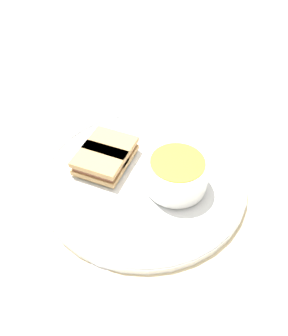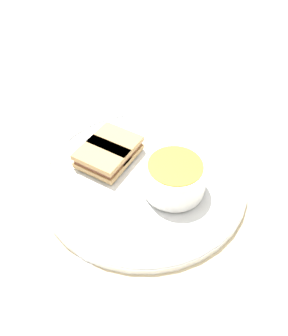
{
  "view_description": "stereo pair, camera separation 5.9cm",
  "coord_description": "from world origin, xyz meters",
  "px_view_note": "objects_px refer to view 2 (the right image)",
  "views": [
    {
      "loc": [
        0.37,
        -0.16,
        0.46
      ],
      "look_at": [
        0.0,
        0.0,
        0.03
      ],
      "focal_mm": 35.0,
      "sensor_mm": 36.0,
      "label": 1
    },
    {
      "loc": [
        0.39,
        -0.11,
        0.46
      ],
      "look_at": [
        0.0,
        0.0,
        0.03
      ],
      "focal_mm": 35.0,
      "sensor_mm": 36.0,
      "label": 2
    }
  ],
  "objects_px": {
    "spoon": "(180,147)",
    "sandwich_half_near": "(115,145)",
    "soup_bowl": "(174,177)",
    "sandwich_half_far": "(102,159)"
  },
  "relations": [
    {
      "from": "spoon",
      "to": "sandwich_half_far",
      "type": "xyz_separation_m",
      "value": [
        0.0,
        -0.16,
        0.01
      ]
    },
    {
      "from": "soup_bowl",
      "to": "sandwich_half_far",
      "type": "bearing_deg",
      "value": -129.21
    },
    {
      "from": "soup_bowl",
      "to": "sandwich_half_far",
      "type": "xyz_separation_m",
      "value": [
        -0.09,
        -0.11,
        -0.01
      ]
    },
    {
      "from": "spoon",
      "to": "sandwich_half_far",
      "type": "distance_m",
      "value": 0.16
    },
    {
      "from": "spoon",
      "to": "sandwich_half_near",
      "type": "distance_m",
      "value": 0.13
    },
    {
      "from": "soup_bowl",
      "to": "spoon",
      "type": "relative_size",
      "value": 1.03
    },
    {
      "from": "soup_bowl",
      "to": "sandwich_half_far",
      "type": "distance_m",
      "value": 0.14
    },
    {
      "from": "spoon",
      "to": "sandwich_half_near",
      "type": "bearing_deg",
      "value": 70.53
    },
    {
      "from": "soup_bowl",
      "to": "sandwich_half_near",
      "type": "bearing_deg",
      "value": -147.06
    },
    {
      "from": "spoon",
      "to": "sandwich_half_far",
      "type": "bearing_deg",
      "value": 84.07
    }
  ]
}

